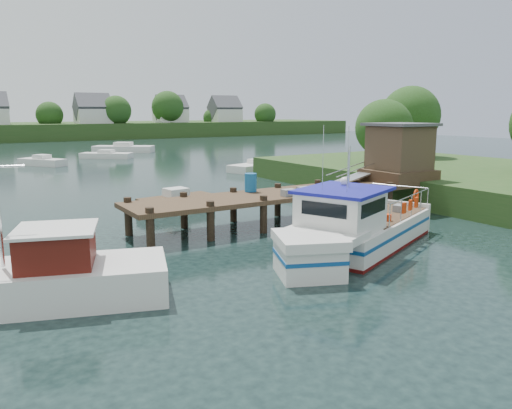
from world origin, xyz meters
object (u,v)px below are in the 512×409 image
moored_d (106,155)px  moored_c (260,166)px  moored_b (42,162)px  work_boat (23,280)px  dock (365,168)px  moored_far (124,148)px  lobster_boat (354,229)px  moored_rowboat (176,202)px

moored_d → moored_c: bearing=-88.0°
moored_b → moored_c: moored_b is taller
moored_b → moored_d: (7.28, 4.45, -0.04)m
work_boat → moored_b: 37.39m
moored_b → dock: bearing=-51.5°
moored_far → lobster_boat: bearing=-78.7°
work_boat → moored_c: work_boat is taller
moored_rowboat → moored_far: 39.69m
dock → moored_c: dock is taller
work_boat → moored_far: size_ratio=1.07×
lobster_boat → moored_d: bearing=63.7°
work_boat → moored_b: work_boat is taller
dock → moored_b: bearing=108.0°
moored_rowboat → moored_far: moored_far is taller
lobster_boat → moored_far: (6.78, 49.41, -0.38)m
moored_c → moored_d: (-8.25, 18.62, -0.02)m
work_boat → moored_d: size_ratio=1.46×
dock → lobster_boat: size_ratio=1.78×
dock → moored_rowboat: bearing=147.3°
moored_d → work_boat: bearing=-130.1°
dock → moored_rowboat: size_ratio=4.03×
dock → moored_far: bearing=88.7°
work_boat → moored_d: bearing=90.1°
moored_c → work_boat: bearing=-142.2°
dock → moored_d: 36.81m
moored_b → moored_d: bearing=51.9°
lobster_boat → work_boat: size_ratio=1.15×
moored_b → moored_d: 8.53m
work_boat → moored_far: work_boat is taller
moored_b → moored_far: bearing=66.1°
dock → work_boat: dock is taller
work_boat → moored_c: 31.50m
moored_c → dock: bearing=-114.0°
moored_far → moored_b: bearing=-115.3°
dock → work_boat: (-16.78, -4.68, -1.56)m
work_boat → moored_d: 43.48m
moored_rowboat → moored_c: moored_rowboat is taller
moored_rowboat → moored_b: 27.00m
work_boat → moored_b: (6.31, 36.85, -0.29)m
dock → work_boat: 17.49m
moored_rowboat → moored_b: size_ratio=0.85×
work_boat → moored_far: 51.71m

